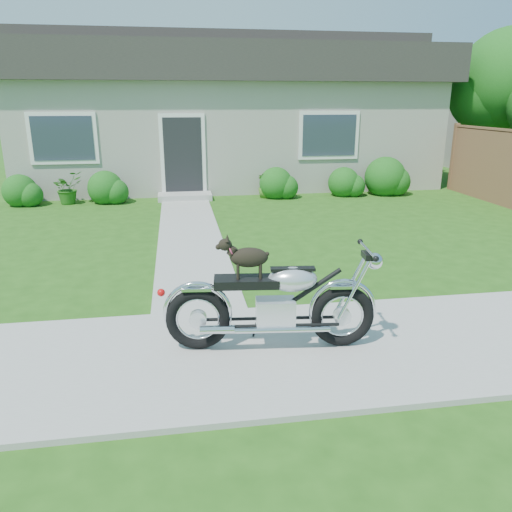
{
  "coord_description": "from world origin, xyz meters",
  "views": [
    {
      "loc": [
        -1.72,
        -4.61,
        2.53
      ],
      "look_at": [
        -0.81,
        1.0,
        0.75
      ],
      "focal_mm": 35.0,
      "sensor_mm": 36.0,
      "label": 1
    }
  ],
  "objects_px": {
    "house": "(227,112)",
    "potted_plant_left": "(67,188)",
    "potted_plant_right": "(265,185)",
    "motorcycle_with_dog": "(274,301)"
  },
  "relations": [
    {
      "from": "house",
      "to": "potted_plant_left",
      "type": "bearing_deg",
      "value": -142.19
    },
    {
      "from": "house",
      "to": "potted_plant_left",
      "type": "xyz_separation_m",
      "value": [
        -4.44,
        -3.44,
        -1.75
      ]
    },
    {
      "from": "house",
      "to": "potted_plant_right",
      "type": "bearing_deg",
      "value": -79.29
    },
    {
      "from": "potted_plant_left",
      "to": "potted_plant_right",
      "type": "bearing_deg",
      "value": 0.0
    },
    {
      "from": "potted_plant_right",
      "to": "motorcycle_with_dog",
      "type": "height_order",
      "value": "motorcycle_with_dog"
    },
    {
      "from": "potted_plant_left",
      "to": "potted_plant_right",
      "type": "relative_size",
      "value": 1.23
    },
    {
      "from": "potted_plant_right",
      "to": "potted_plant_left",
      "type": "bearing_deg",
      "value": 180.0
    },
    {
      "from": "potted_plant_right",
      "to": "motorcycle_with_dog",
      "type": "xyz_separation_m",
      "value": [
        -1.43,
        -8.51,
        0.23
      ]
    },
    {
      "from": "house",
      "to": "potted_plant_right",
      "type": "relative_size",
      "value": 18.97
    },
    {
      "from": "potted_plant_left",
      "to": "potted_plant_right",
      "type": "distance_m",
      "value": 5.09
    }
  ]
}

